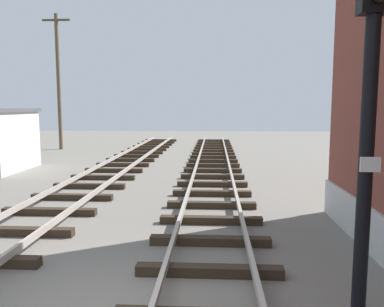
% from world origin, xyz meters
% --- Properties ---
extents(signal_mast, '(0.36, 0.40, 5.04)m').
position_xyz_m(signal_mast, '(3.43, 0.02, 3.18)').
color(signal_mast, black).
rests_on(signal_mast, ground).
extents(utility_pole_far, '(1.80, 0.24, 8.74)m').
position_xyz_m(utility_pole_far, '(-8.66, 20.54, 4.57)').
color(utility_pole_far, brown).
rests_on(utility_pole_far, ground).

